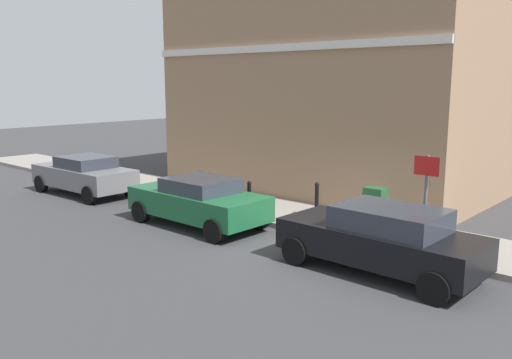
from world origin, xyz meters
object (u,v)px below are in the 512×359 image
object	(u,v)px
car_black	(382,238)
car_grey	(84,174)
car_green	(199,201)
bollard_far_kerb	(249,197)
street_sign	(426,189)
bollard_near_cabinet	(317,198)
utility_cabinet	(375,210)

from	to	relation	value
car_black	car_grey	world-z (taller)	car_black
car_green	car_grey	bearing A→B (deg)	-1.24
bollard_far_kerb	street_sign	world-z (taller)	street_sign
street_sign	car_grey	bearing A→B (deg)	95.95
car_black	bollard_near_cabinet	bearing A→B (deg)	-35.62
car_black	street_sign	size ratio (longest dim) A/B	1.91
car_black	utility_cabinet	size ratio (longest dim) A/B	3.82
utility_cabinet	bollard_near_cabinet	world-z (taller)	utility_cabinet
car_black	bollard_far_kerb	distance (m)	5.36
utility_cabinet	street_sign	distance (m)	2.32
car_black	bollard_near_cabinet	xyz separation A→B (m)	(2.62, 3.52, -0.07)
car_grey	street_sign	xyz separation A→B (m)	(1.29, -12.39, 0.92)
street_sign	bollard_near_cabinet	bearing A→B (deg)	73.40
bollard_near_cabinet	street_sign	xyz separation A→B (m)	(-1.13, -3.79, 0.96)
car_black	bollard_far_kerb	xyz separation A→B (m)	(1.47, 5.15, -0.07)
car_black	street_sign	xyz separation A→B (m)	(1.49, -0.27, 0.88)
car_green	car_grey	xyz separation A→B (m)	(0.19, 6.34, 0.00)
car_black	street_sign	distance (m)	1.76
utility_cabinet	street_sign	bearing A→B (deg)	-119.30
car_grey	bollard_far_kerb	xyz separation A→B (m)	(1.27, -6.97, -0.04)
utility_cabinet	bollard_far_kerb	world-z (taller)	utility_cabinet
bollard_near_cabinet	bollard_far_kerb	world-z (taller)	same
car_black	utility_cabinet	world-z (taller)	car_black
bollard_near_cabinet	street_sign	size ratio (longest dim) A/B	0.45
bollard_far_kerb	street_sign	size ratio (longest dim) A/B	0.45
car_black	street_sign	bearing A→B (deg)	-99.21
car_grey	bollard_near_cabinet	xyz separation A→B (m)	(2.42, -8.60, -0.04)
car_black	utility_cabinet	distance (m)	2.97
street_sign	car_black	bearing A→B (deg)	169.71
street_sign	bollard_far_kerb	bearing A→B (deg)	90.22
car_black	bollard_near_cabinet	distance (m)	4.39
car_green	utility_cabinet	distance (m)	4.91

